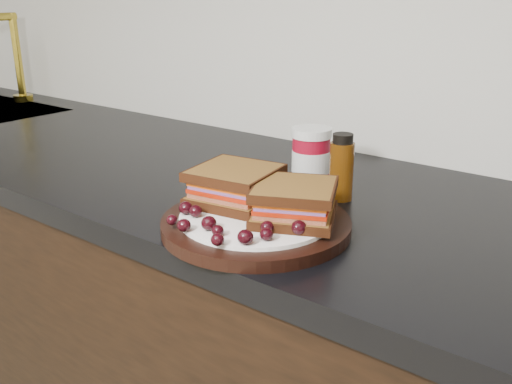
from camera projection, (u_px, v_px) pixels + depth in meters
base_cabinets at (240, 384)px, 1.24m from camera, size 3.96×0.58×0.86m
countertop at (237, 188)px, 1.09m from camera, size 3.98×0.60×0.04m
faucet at (18, 56)px, 1.78m from camera, size 0.06×0.22×0.28m
plate at (256, 224)px, 0.84m from camera, size 0.28×0.28×0.02m
sandwich_left at (235, 185)px, 0.88m from camera, size 0.14×0.14×0.06m
sandwich_right at (294, 202)px, 0.81m from camera, size 0.15×0.15×0.05m
grape_0 at (186, 208)px, 0.84m from camera, size 0.02×0.02×0.02m
grape_1 at (196, 211)px, 0.83m from camera, size 0.02×0.02×0.02m
grape_2 at (172, 220)px, 0.80m from camera, size 0.02×0.02×0.02m
grape_3 at (184, 225)px, 0.78m from camera, size 0.02×0.02×0.02m
grape_4 at (209, 223)px, 0.78m from camera, size 0.02×0.02×0.02m
grape_5 at (218, 231)px, 0.76m from camera, size 0.02×0.02×0.02m
grape_6 at (217, 240)px, 0.73m from camera, size 0.02×0.02×0.02m
grape_7 at (245, 237)px, 0.74m from camera, size 0.02×0.02×0.02m
grape_8 at (266, 234)px, 0.75m from camera, size 0.02×0.02×0.02m
grape_9 at (267, 227)px, 0.77m from camera, size 0.02×0.02×0.02m
grape_10 at (299, 227)px, 0.77m from camera, size 0.02×0.02×0.02m
grape_11 at (301, 223)px, 0.79m from camera, size 0.02×0.02×0.01m
grape_12 at (303, 220)px, 0.79m from camera, size 0.02×0.02×0.02m
grape_13 at (315, 209)px, 0.84m from camera, size 0.02×0.02×0.02m
grape_14 at (257, 195)px, 0.90m from camera, size 0.02×0.02×0.02m
grape_15 at (248, 201)px, 0.87m from camera, size 0.02×0.02×0.02m
grape_16 at (232, 194)px, 0.90m from camera, size 0.02×0.02×0.01m
grape_17 at (214, 197)px, 0.88m from camera, size 0.02×0.02×0.02m
grape_18 at (197, 200)px, 0.87m from camera, size 0.02×0.02×0.02m
grape_19 at (243, 193)px, 0.90m from camera, size 0.02×0.02×0.02m
grape_20 at (240, 200)px, 0.87m from camera, size 0.02×0.02×0.02m
grape_21 at (221, 200)px, 0.87m from camera, size 0.02×0.02×0.02m
condiment_jar at (311, 157)px, 1.03m from camera, size 0.09×0.09×0.11m
oil_bottle at (341, 167)px, 0.95m from camera, size 0.05×0.05×0.11m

